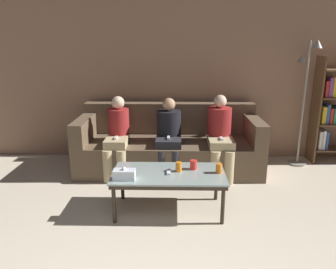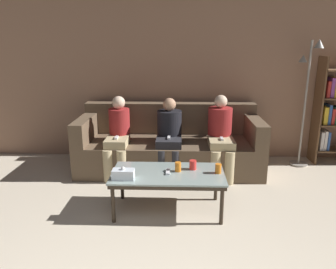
{
  "view_description": "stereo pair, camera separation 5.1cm",
  "coord_description": "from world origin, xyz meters",
  "px_view_note": "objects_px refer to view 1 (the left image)",
  "views": [
    {
      "loc": [
        0.08,
        -0.9,
        1.76
      ],
      "look_at": [
        0.0,
        2.93,
        0.69
      ],
      "focal_mm": 35.0,
      "sensor_mm": 36.0,
      "label": 1
    },
    {
      "loc": [
        0.13,
        -0.9,
        1.76
      ],
      "look_at": [
        0.0,
        2.93,
        0.69
      ],
      "focal_mm": 35.0,
      "sensor_mm": 36.0,
      "label": 2
    }
  ],
  "objects_px": {
    "couch": "(169,146)",
    "cup_near_right": "(179,167)",
    "seated_person_mid_right": "(220,133)",
    "coffee_table": "(169,176)",
    "bookshelf": "(335,111)",
    "tissue_box": "(124,174)",
    "seated_person_left_end": "(118,135)",
    "seated_person_mid_left": "(169,134)",
    "game_remote": "(169,172)",
    "cup_near_left": "(219,168)",
    "cup_far_center": "(193,165)",
    "standing_lamp": "(306,90)"
  },
  "relations": [
    {
      "from": "cup_near_left",
      "to": "cup_near_right",
      "type": "xyz_separation_m",
      "value": [
        -0.42,
        0.04,
        -0.0
      ]
    },
    {
      "from": "cup_near_left",
      "to": "cup_near_right",
      "type": "height_order",
      "value": "same"
    },
    {
      "from": "standing_lamp",
      "to": "coffee_table",
      "type": "bearing_deg",
      "value": -142.68
    },
    {
      "from": "seated_person_mid_right",
      "to": "couch",
      "type": "bearing_deg",
      "value": 161.9
    },
    {
      "from": "standing_lamp",
      "to": "bookshelf",
      "type": "bearing_deg",
      "value": 15.25
    },
    {
      "from": "standing_lamp",
      "to": "seated_person_mid_right",
      "type": "bearing_deg",
      "value": -161.54
    },
    {
      "from": "couch",
      "to": "cup_near_right",
      "type": "xyz_separation_m",
      "value": [
        0.13,
        -1.24,
        0.17
      ]
    },
    {
      "from": "tissue_box",
      "to": "seated_person_left_end",
      "type": "distance_m",
      "value": 1.25
    },
    {
      "from": "coffee_table",
      "to": "seated_person_left_end",
      "type": "relative_size",
      "value": 1.11
    },
    {
      "from": "cup_near_left",
      "to": "game_remote",
      "type": "xyz_separation_m",
      "value": [
        -0.53,
        -0.0,
        -0.04
      ]
    },
    {
      "from": "cup_near_left",
      "to": "couch",
      "type": "bearing_deg",
      "value": 113.31
    },
    {
      "from": "coffee_table",
      "to": "cup_near_left",
      "type": "bearing_deg",
      "value": 0.49
    },
    {
      "from": "couch",
      "to": "cup_near_right",
      "type": "relative_size",
      "value": 24.79
    },
    {
      "from": "couch",
      "to": "seated_person_mid_right",
      "type": "distance_m",
      "value": 0.78
    },
    {
      "from": "seated_person_mid_left",
      "to": "seated_person_mid_right",
      "type": "xyz_separation_m",
      "value": [
        0.69,
        -0.01,
        0.02
      ]
    },
    {
      "from": "seated_person_mid_left",
      "to": "coffee_table",
      "type": "bearing_deg",
      "value": -88.89
    },
    {
      "from": "coffee_table",
      "to": "seated_person_mid_right",
      "type": "relative_size",
      "value": 1.09
    },
    {
      "from": "standing_lamp",
      "to": "seated_person_mid_left",
      "type": "xyz_separation_m",
      "value": [
        -1.95,
        -0.41,
        -0.55
      ]
    },
    {
      "from": "cup_near_right",
      "to": "seated_person_mid_left",
      "type": "xyz_separation_m",
      "value": [
        -0.13,
        1.02,
        0.08
      ]
    },
    {
      "from": "seated_person_mid_right",
      "to": "coffee_table",
      "type": "bearing_deg",
      "value": -122.65
    },
    {
      "from": "cup_near_right",
      "to": "game_remote",
      "type": "distance_m",
      "value": 0.12
    },
    {
      "from": "game_remote",
      "to": "seated_person_mid_left",
      "type": "xyz_separation_m",
      "value": [
        -0.02,
        1.06,
        0.12
      ]
    },
    {
      "from": "couch",
      "to": "bookshelf",
      "type": "bearing_deg",
      "value": 7.7
    },
    {
      "from": "couch",
      "to": "seated_person_mid_left",
      "type": "height_order",
      "value": "seated_person_mid_left"
    },
    {
      "from": "game_remote",
      "to": "standing_lamp",
      "type": "bearing_deg",
      "value": 37.32
    },
    {
      "from": "cup_far_center",
      "to": "tissue_box",
      "type": "bearing_deg",
      "value": -158.12
    },
    {
      "from": "seated_person_mid_left",
      "to": "couch",
      "type": "bearing_deg",
      "value": 90.0
    },
    {
      "from": "coffee_table",
      "to": "cup_far_center",
      "type": "distance_m",
      "value": 0.3
    },
    {
      "from": "cup_near_left",
      "to": "seated_person_mid_left",
      "type": "relative_size",
      "value": 0.1
    },
    {
      "from": "tissue_box",
      "to": "seated_person_left_end",
      "type": "xyz_separation_m",
      "value": [
        -0.27,
        1.22,
        0.07
      ]
    },
    {
      "from": "cup_far_center",
      "to": "cup_near_right",
      "type": "bearing_deg",
      "value": -158.41
    },
    {
      "from": "coffee_table",
      "to": "tissue_box",
      "type": "bearing_deg",
      "value": -157.71
    },
    {
      "from": "game_remote",
      "to": "seated_person_left_end",
      "type": "relative_size",
      "value": 0.14
    },
    {
      "from": "bookshelf",
      "to": "seated_person_left_end",
      "type": "xyz_separation_m",
      "value": [
        -3.16,
        -0.58,
        -0.23
      ]
    },
    {
      "from": "coffee_table",
      "to": "cup_far_center",
      "type": "bearing_deg",
      "value": 21.2
    },
    {
      "from": "cup_near_left",
      "to": "cup_far_center",
      "type": "distance_m",
      "value": 0.28
    },
    {
      "from": "cup_far_center",
      "to": "seated_person_mid_right",
      "type": "distance_m",
      "value": 1.04
    },
    {
      "from": "cup_near_left",
      "to": "standing_lamp",
      "type": "bearing_deg",
      "value": 46.3
    },
    {
      "from": "game_remote",
      "to": "seated_person_left_end",
      "type": "xyz_separation_m",
      "value": [
        -0.71,
        1.03,
        0.11
      ]
    },
    {
      "from": "coffee_table",
      "to": "game_remote",
      "type": "bearing_deg",
      "value": 180.0
    },
    {
      "from": "cup_far_center",
      "to": "game_remote",
      "type": "relative_size",
      "value": 0.68
    },
    {
      "from": "couch",
      "to": "coffee_table",
      "type": "relative_size",
      "value": 2.14
    },
    {
      "from": "cup_near_right",
      "to": "seated_person_left_end",
      "type": "bearing_deg",
      "value": 129.51
    },
    {
      "from": "tissue_box",
      "to": "standing_lamp",
      "type": "xyz_separation_m",
      "value": [
        2.37,
        1.65,
        0.62
      ]
    },
    {
      "from": "coffee_table",
      "to": "cup_near_left",
      "type": "relative_size",
      "value": 11.57
    },
    {
      "from": "couch",
      "to": "game_remote",
      "type": "bearing_deg",
      "value": -89.08
    },
    {
      "from": "seated_person_mid_right",
      "to": "game_remote",
      "type": "bearing_deg",
      "value": -122.65
    },
    {
      "from": "coffee_table",
      "to": "bookshelf",
      "type": "bearing_deg",
      "value": 33.35
    },
    {
      "from": "cup_near_right",
      "to": "bookshelf",
      "type": "xyz_separation_m",
      "value": [
        2.34,
        1.57,
        0.3
      ]
    },
    {
      "from": "tissue_box",
      "to": "bookshelf",
      "type": "distance_m",
      "value": 3.42
    }
  ]
}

